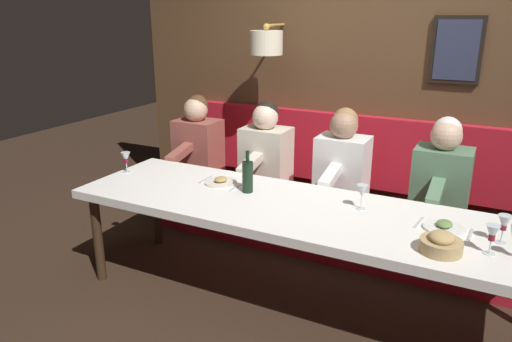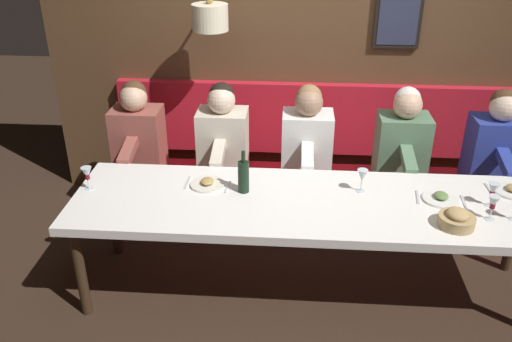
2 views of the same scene
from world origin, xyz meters
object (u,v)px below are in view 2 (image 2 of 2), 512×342
wine_glass_0 (87,174)px  wine_bottle (244,176)px  wine_glass_4 (362,176)px  bread_bowl (457,219)px  diner_nearest (496,142)px  diner_near (403,139)px  diner_farthest (137,132)px  diner_far (223,134)px  dining_table (312,208)px  diner_middle (307,137)px  wine_glass_2 (493,203)px  wine_glass_1 (493,190)px

wine_glass_0 → wine_bottle: (0.04, -1.06, 0.00)m
wine_glass_4 → bread_bowl: (-0.39, -0.53, -0.07)m
diner_nearest → diner_near: size_ratio=1.00×
diner_nearest → diner_farthest: bearing=90.0°
diner_nearest → bread_bowl: bearing=152.6°
diner_nearest → bread_bowl: size_ratio=3.60×
diner_near → diner_farthest: size_ratio=1.00×
diner_far → wine_bottle: size_ratio=2.64×
dining_table → wine_glass_4: 0.40m
wine_bottle → wine_glass_4: bearing=-85.9°
dining_table → diner_middle: diner_middle is taller
wine_glass_4 → dining_table: bearing=114.5°
diner_farthest → wine_glass_0: bearing=172.2°
diner_middle → bread_bowl: diner_middle is taller
diner_middle → diner_farthest: (0.00, 1.38, 0.00)m
wine_glass_2 → wine_bottle: size_ratio=0.55×
wine_glass_1 → wine_bottle: size_ratio=0.55×
diner_nearest → wine_glass_0: diner_nearest is taller
wine_glass_0 → wine_glass_1: bearing=-90.6°
diner_nearest → diner_near: bearing=90.0°
diner_near → wine_glass_4: size_ratio=4.82×
diner_farthest → wine_glass_4: (-0.73, -1.74, 0.04)m
dining_table → wine_glass_1: wine_glass_1 is taller
diner_middle → wine_glass_0: 1.71m
diner_near → wine_glass_0: 2.40m
wine_glass_2 → wine_bottle: 1.58m
diner_far → wine_bottle: diner_far is taller
diner_nearest → bread_bowl: diner_nearest is taller
diner_near → bread_bowl: bearing=-173.0°
diner_middle → diner_far: same height
diner_near → wine_bottle: bearing=123.6°
diner_near → bread_bowl: diner_near is taller
diner_farthest → wine_bottle: size_ratio=2.64×
wine_glass_1 → wine_glass_4: size_ratio=1.00×
diner_far → wine_glass_2: size_ratio=4.82×
diner_farthest → wine_bottle: (-0.79, -0.95, 0.04)m
diner_near → diner_far: same height
wine_glass_0 → wine_glass_2: bearing=-94.3°
diner_near → wine_bottle: 1.43m
dining_table → wine_glass_0: bearing=88.2°
wine_glass_2 → wine_glass_4: 0.82m
diner_farthest → wine_glass_2: diner_farthest is taller
diner_middle → wine_glass_0: bearing=119.1°
diner_nearest → diner_middle: bearing=90.0°
diner_nearest → wine_glass_2: size_ratio=4.82×
wine_glass_2 → bread_bowl: bearing=112.2°
wine_glass_2 → bread_bowl: 0.26m
diner_near → wine_glass_2: bearing=-160.3°
wine_bottle → dining_table: bearing=-101.2°
wine_bottle → bread_bowl: (-0.33, -1.33, -0.07)m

